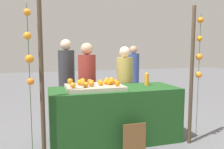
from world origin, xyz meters
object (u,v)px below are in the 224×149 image
at_px(chalkboard_sign, 134,140).
at_px(vendor_left, 87,89).
at_px(orange_1, 106,82).
at_px(orange_0, 92,82).
at_px(juice_bottle, 147,79).
at_px(stall_counter, 115,114).
at_px(vendor_right, 125,89).

xyz_separation_m(chalkboard_sign, vendor_left, (-0.43, 1.26, 0.52)).
bearing_deg(orange_1, orange_0, 170.10).
bearing_deg(vendor_left, orange_1, -73.55).
relative_size(juice_bottle, vendor_left, 0.14).
bearing_deg(stall_counter, orange_1, 163.33).
distance_m(orange_0, vendor_right, 0.98).
relative_size(vendor_left, vendor_right, 1.04).
relative_size(juice_bottle, chalkboard_sign, 0.46).
bearing_deg(orange_0, orange_1, -9.90).
bearing_deg(chalkboard_sign, orange_1, 110.83).
bearing_deg(orange_0, chalkboard_sign, -55.25).
relative_size(orange_0, juice_bottle, 0.34).
height_order(orange_1, vendor_right, vendor_right).
distance_m(juice_bottle, vendor_left, 1.11).
bearing_deg(stall_counter, vendor_left, 115.47).
distance_m(juice_bottle, vendor_right, 0.64).
distance_m(chalkboard_sign, vendor_right, 1.36).
xyz_separation_m(juice_bottle, vendor_right, (-0.20, 0.54, -0.26)).
xyz_separation_m(orange_0, chalkboard_sign, (0.46, -0.66, -0.74)).
relative_size(stall_counter, juice_bottle, 9.35).
distance_m(orange_1, vendor_right, 0.85).
bearing_deg(orange_1, stall_counter, -16.67).
height_order(orange_0, vendor_left, vendor_left).
bearing_deg(juice_bottle, orange_0, -178.69).
relative_size(chalkboard_sign, vendor_right, 0.31).
xyz_separation_m(orange_1, vendor_right, (0.54, 0.61, -0.25)).
distance_m(orange_1, juice_bottle, 0.74).
height_order(vendor_left, vendor_right, vendor_left).
distance_m(orange_0, orange_1, 0.23).
bearing_deg(orange_1, vendor_left, 106.45).
bearing_deg(vendor_left, orange_0, -93.39).
relative_size(stall_counter, orange_0, 27.19).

